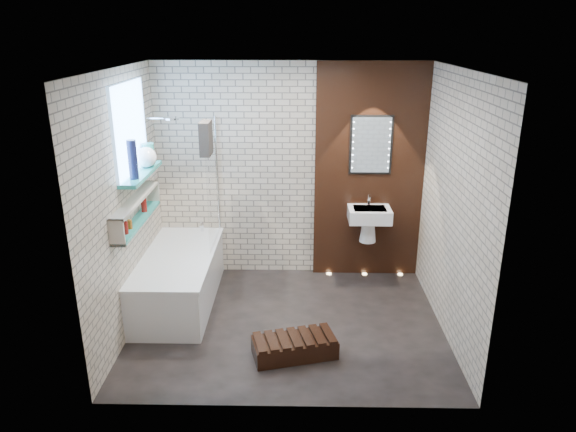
{
  "coord_description": "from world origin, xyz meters",
  "views": [
    {
      "loc": [
        0.09,
        -4.9,
        2.94
      ],
      "look_at": [
        0.0,
        0.15,
        1.15
      ],
      "focal_mm": 33.15,
      "sensor_mm": 36.0,
      "label": 1
    }
  ],
  "objects_px": {
    "bathtub": "(179,278)",
    "led_mirror": "(371,145)",
    "bath_screen": "(213,183)",
    "walnut_step": "(295,347)",
    "washbasin": "(369,219)"
  },
  "relations": [
    {
      "from": "bath_screen",
      "to": "washbasin",
      "type": "height_order",
      "value": "bath_screen"
    },
    {
      "from": "led_mirror",
      "to": "bathtub",
      "type": "bearing_deg",
      "value": -160.22
    },
    {
      "from": "washbasin",
      "to": "bath_screen",
      "type": "bearing_deg",
      "value": -174.22
    },
    {
      "from": "bathtub",
      "to": "bath_screen",
      "type": "xyz_separation_m",
      "value": [
        0.35,
        0.44,
        0.99
      ]
    },
    {
      "from": "led_mirror",
      "to": "walnut_step",
      "type": "bearing_deg",
      "value": -115.84
    },
    {
      "from": "bath_screen",
      "to": "led_mirror",
      "type": "relative_size",
      "value": 2.0
    },
    {
      "from": "bath_screen",
      "to": "washbasin",
      "type": "xyz_separation_m",
      "value": [
        1.82,
        0.18,
        -0.49
      ]
    },
    {
      "from": "bathtub",
      "to": "washbasin",
      "type": "xyz_separation_m",
      "value": [
        2.17,
        0.62,
        0.5
      ]
    },
    {
      "from": "bathtub",
      "to": "walnut_step",
      "type": "relative_size",
      "value": 2.24
    },
    {
      "from": "bath_screen",
      "to": "walnut_step",
      "type": "height_order",
      "value": "bath_screen"
    },
    {
      "from": "led_mirror",
      "to": "washbasin",
      "type": "bearing_deg",
      "value": -90.0
    },
    {
      "from": "bathtub",
      "to": "bath_screen",
      "type": "relative_size",
      "value": 1.24
    },
    {
      "from": "bath_screen",
      "to": "led_mirror",
      "type": "xyz_separation_m",
      "value": [
        1.82,
        0.34,
        0.37
      ]
    },
    {
      "from": "bathtub",
      "to": "led_mirror",
      "type": "height_order",
      "value": "led_mirror"
    },
    {
      "from": "bath_screen",
      "to": "walnut_step",
      "type": "distance_m",
      "value": 2.11
    }
  ]
}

